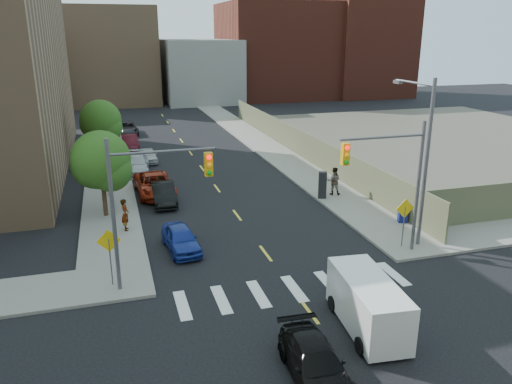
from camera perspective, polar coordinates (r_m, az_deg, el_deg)
ground at (r=19.98m, az=8.36°, el=-16.21°), size 160.00×160.00×0.00m
sidewalk_nw at (r=57.47m, az=-16.75°, el=5.95°), size 3.50×73.00×0.15m
sidewalk_ne at (r=59.42m, az=-1.58°, el=7.07°), size 3.50×73.00×0.15m
fence_north at (r=47.17m, az=4.89°, el=5.65°), size 0.12×44.00×2.50m
gravel_lot at (r=58.21m, az=21.33°, el=5.59°), size 36.00×42.00×0.06m
bg_bldg_west at (r=86.31m, az=-27.01°, el=12.52°), size 14.00×18.00×12.00m
bg_bldg_midwest at (r=86.98m, az=-16.22°, el=14.73°), size 14.00×16.00×15.00m
bg_bldg_center at (r=86.49m, az=-6.50°, el=13.62°), size 12.00×16.00×10.00m
bg_bldg_east at (r=91.77m, az=2.17°, el=15.82°), size 18.00×18.00×16.00m
bg_bldg_fareast at (r=96.27m, az=12.01°, el=16.15°), size 14.00×16.00×18.00m
smokestack at (r=98.24m, az=14.38°, el=18.95°), size 1.80×1.80×28.00m
signal_nw at (r=21.95m, az=-12.25°, el=-0.09°), size 4.59×0.30×7.00m
signal_ne at (r=25.65m, az=15.42°, el=2.25°), size 4.59×0.30×7.00m
streetlight_ne at (r=27.41m, az=18.52°, el=4.44°), size 0.25×3.70×9.00m
warn_sign_nw at (r=23.26m, az=-16.43°, el=-6.06°), size 1.06×0.06×2.83m
warn_sign_ne at (r=27.43m, az=16.61°, el=-2.40°), size 1.06×0.06×2.83m
warn_sign_midwest at (r=36.07m, az=-16.76°, el=2.37°), size 1.06×0.06×2.83m
tree_west_near at (r=31.88m, az=-17.29°, el=3.11°), size 3.66×3.64×5.52m
tree_west_far at (r=46.58m, az=-17.31°, el=7.55°), size 3.66×3.64×5.52m
parked_car_blue at (r=26.90m, az=-8.59°, el=-5.30°), size 1.93×4.01×1.32m
parked_car_black at (r=34.36m, az=-10.54°, el=-0.16°), size 1.54×4.29×1.41m
parked_car_red at (r=36.38m, az=-11.52°, el=0.87°), size 2.78×5.55×1.51m
parked_car_silver at (r=42.31m, az=-13.58°, el=3.10°), size 2.55×5.35×1.51m
parked_car_white at (r=45.81m, az=-12.22°, el=4.12°), size 1.55×3.62×1.22m
parked_car_maroon at (r=51.21m, az=-14.23°, el=5.53°), size 1.63×4.44×1.45m
parked_car_grey at (r=59.07m, az=-14.63°, el=7.06°), size 2.74×5.26×1.41m
black_sedan at (r=17.65m, az=6.81°, el=-18.84°), size 1.93×4.35×1.24m
cargo_van at (r=20.38m, az=12.49°, el=-12.10°), size 2.27×4.74×2.10m
mailbox at (r=31.33m, az=16.45°, el=-2.26°), size 0.60×0.51×1.27m
payphone at (r=34.68m, az=7.61°, el=0.80°), size 0.68×0.62×1.85m
pedestrian_west at (r=29.73m, az=-14.72°, el=-2.52°), size 0.46×0.69×1.89m
pedestrian_east at (r=35.53m, az=8.89°, el=1.25°), size 1.17×1.07×1.97m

